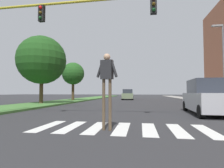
% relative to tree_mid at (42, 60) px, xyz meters
% --- Properties ---
extents(ground_plane, '(140.00, 140.00, 0.00)m').
position_rel_tree_mid_xyz_m(ground_plane, '(9.09, 12.44, -4.43)').
color(ground_plane, '#2D2D30').
extents(crosswalk, '(5.85, 2.20, 0.01)m').
position_rel_tree_mid_xyz_m(crosswalk, '(9.09, -10.20, -4.43)').
color(crosswalk, silver).
rests_on(crosswalk, ground_plane).
extents(median_strip, '(4.02, 64.00, 0.15)m').
position_rel_tree_mid_xyz_m(median_strip, '(0.28, 10.44, -4.36)').
color(median_strip, '#477A38').
rests_on(median_strip, ground_plane).
extents(tree_mid, '(4.80, 4.80, 6.69)m').
position_rel_tree_mid_xyz_m(tree_mid, '(0.00, 0.00, 0.00)').
color(tree_mid, '#4C3823').
rests_on(tree_mid, median_strip).
extents(tree_far, '(3.05, 3.05, 5.18)m').
position_rel_tree_mid_xyz_m(tree_far, '(0.57, 6.93, -0.65)').
color(tree_far, '#4C3823').
rests_on(tree_far, median_strip).
extents(sidewalk_right, '(3.00, 64.00, 0.15)m').
position_rel_tree_mid_xyz_m(sidewalk_right, '(17.95, 10.44, -4.36)').
color(sidewalk_right, '#9E9991').
rests_on(sidewalk_right, ground_plane).
extents(traffic_light_gantry, '(9.89, 0.30, 6.00)m').
position_rel_tree_mid_xyz_m(traffic_light_gantry, '(4.96, -8.35, -0.04)').
color(traffic_light_gantry, gold).
rests_on(traffic_light_gantry, median_strip).
extents(street_lamp_right, '(1.02, 0.24, 7.50)m').
position_rel_tree_mid_xyz_m(street_lamp_right, '(17.36, 1.66, 0.16)').
color(street_lamp_right, slate).
rests_on(street_lamp_right, sidewalk_right).
extents(pedestrian_performer, '(0.75, 0.31, 2.49)m').
position_rel_tree_mid_xyz_m(pedestrian_performer, '(8.64, -10.59, -2.77)').
color(pedestrian_performer, brown).
rests_on(pedestrian_performer, ground_plane).
extents(suv_crossing, '(2.19, 4.69, 1.97)m').
position_rel_tree_mid_xyz_m(suv_crossing, '(13.47, -5.51, -3.50)').
color(suv_crossing, '#B7B7BC').
rests_on(suv_crossing, ground_plane).
extents(sedan_midblock, '(2.01, 4.57, 1.73)m').
position_rel_tree_mid_xyz_m(sedan_midblock, '(7.63, 13.63, -3.63)').
color(sedan_midblock, gray).
rests_on(sedan_midblock, ground_plane).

